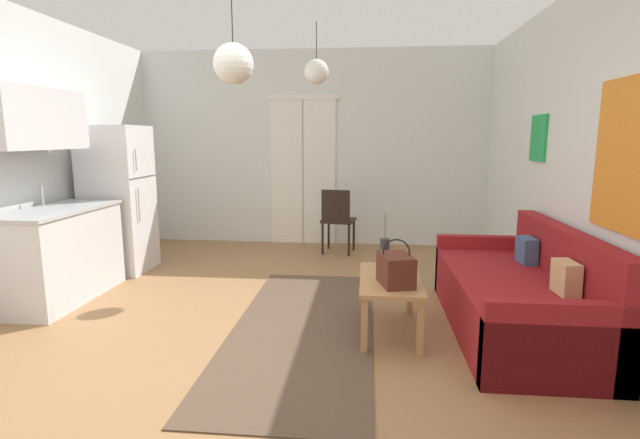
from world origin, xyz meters
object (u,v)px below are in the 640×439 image
Objects in this scene: refrigerator at (118,199)px; couch at (522,298)px; pendant_lamp_near at (233,64)px; pendant_lamp_far at (316,72)px; accent_chair at (337,217)px; handbag at (396,269)px; bamboo_vase at (384,253)px; coffee_table at (390,286)px.

couch is at bearing -18.68° from refrigerator.
pendant_lamp_near reaches higher than refrigerator.
pendant_lamp_far reaches higher than couch.
accent_chair is (-1.65, 2.45, 0.22)m from couch.
pendant_lamp_far is at bearing 113.54° from handbag.
couch is at bearing 15.36° from handbag.
pendant_lamp_far reaches higher than accent_chair.
accent_chair reaches higher than couch.
pendant_lamp_near reaches higher than bamboo_vase.
pendant_lamp_near reaches higher than couch.
pendant_lamp_near reaches higher than accent_chair.
refrigerator is 2.71m from pendant_lamp_far.
bamboo_vase is at bearing -61.95° from pendant_lamp_far.
pendant_lamp_far is (-0.73, 1.37, 1.68)m from bamboo_vase.
coffee_table is at bearing -82.34° from bamboo_vase.
refrigerator is 1.92× the size of accent_chair.
coffee_table is 2.63m from accent_chair.
pendant_lamp_near reaches higher than handbag.
coffee_table is 0.26m from handbag.
refrigerator is (-4.14, 1.40, 0.57)m from couch.
bamboo_vase is at bearing 98.52° from handbag.
bamboo_vase reaches higher than accent_chair.
accent_chair is 1.99m from pendant_lamp_far.
coffee_table is at bearing 12.05° from pendant_lamp_near.
pendant_lamp_near is (-1.16, -0.25, 1.69)m from coffee_table.
coffee_table is at bearing 112.21° from accent_chair.
pendant_lamp_far is (0.39, 1.91, 0.19)m from pendant_lamp_near.
pendant_lamp_near is (-0.58, -2.81, 1.58)m from accent_chair.
couch is 3.12m from pendant_lamp_far.
bamboo_vase is 2.29m from pendant_lamp_far.
refrigerator is 2.72m from accent_chair.
pendant_lamp_far is (-0.80, 1.84, 1.69)m from handbag.
pendant_lamp_near is at bearing -101.58° from pendant_lamp_far.
coffee_table is at bearing -26.14° from refrigerator.
coffee_table is 1.06× the size of pendant_lamp_near.
refrigerator reaches higher than handbag.
pendant_lamp_near and pendant_lamp_far have the same top height.
accent_chair is 1.34× the size of pendant_lamp_far.
accent_chair is at bearing 102.86° from coffee_table.
bamboo_vase is (-0.04, 0.29, 0.20)m from coffee_table.
refrigerator reaches higher than bamboo_vase.
couch is 2.21× the size of coffee_table.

